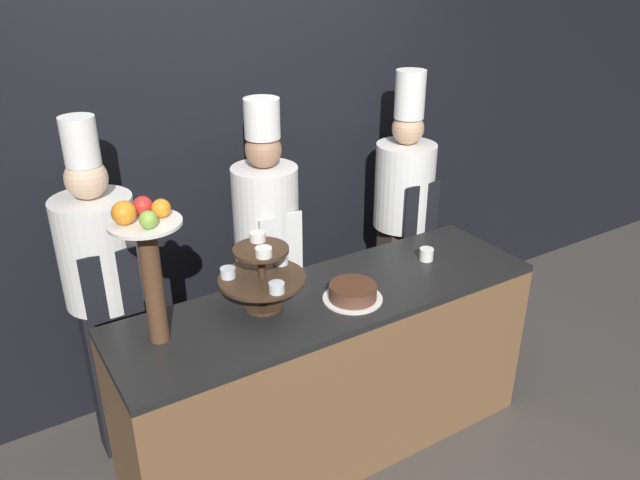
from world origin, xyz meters
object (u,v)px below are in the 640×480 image
at_px(cake_round, 353,292).
at_px(cup_white, 426,254).
at_px(chef_center_right, 403,207).
at_px(chef_left, 104,284).
at_px(chef_center_left, 267,241).
at_px(tiered_stand, 262,273).
at_px(fruit_pedestal, 148,252).

relative_size(cake_round, cup_white, 3.86).
distance_m(cake_round, chef_center_right, 1.08).
xyz_separation_m(cake_round, chef_left, (-0.98, 0.68, 0.01)).
bearing_deg(cake_round, chef_left, 145.36).
height_order(cup_white, chef_left, chef_left).
bearing_deg(chef_center_left, cake_round, -81.47).
bearing_deg(chef_center_left, chef_center_right, 0.00).
xyz_separation_m(tiered_stand, cake_round, (0.39, -0.16, -0.14)).
height_order(cake_round, chef_center_right, chef_center_right).
height_order(tiered_stand, chef_left, chef_left).
height_order(fruit_pedestal, chef_left, chef_left).
bearing_deg(chef_left, chef_center_right, 0.00).
bearing_deg(chef_center_left, tiered_stand, -119.39).
distance_m(tiered_stand, cup_white, 0.96).
height_order(cake_round, cup_white, cake_round).
bearing_deg(chef_left, chef_center_left, -0.00).
bearing_deg(chef_center_left, cup_white, -39.38).
height_order(fruit_pedestal, chef_center_right, chef_center_right).
xyz_separation_m(chef_center_left, chef_center_right, (0.95, 0.00, -0.01)).
relative_size(fruit_pedestal, cake_round, 2.25).
relative_size(cake_round, chef_center_left, 0.16).
relative_size(fruit_pedestal, chef_left, 0.36).
bearing_deg(chef_center_right, chef_center_left, -180.00).
relative_size(chef_left, chef_center_left, 1.02).
xyz_separation_m(tiered_stand, chef_left, (-0.59, 0.51, -0.13)).
relative_size(cup_white, chef_left, 0.04).
bearing_deg(chef_center_right, fruit_pedestal, -163.58).
bearing_deg(fruit_pedestal, chef_left, 100.17).
bearing_deg(cup_white, chef_left, 160.49).
bearing_deg(chef_center_right, cup_white, -117.25).
xyz_separation_m(cup_white, chef_left, (-1.54, 0.55, 0.02)).
xyz_separation_m(tiered_stand, cup_white, (0.95, -0.04, -0.15)).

